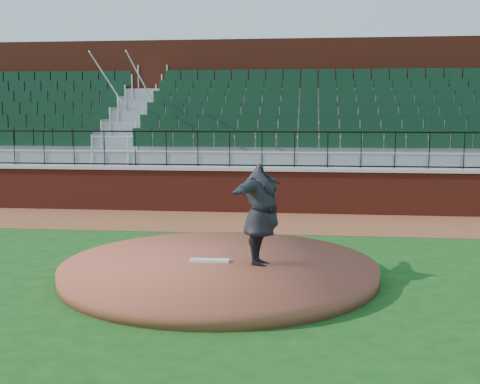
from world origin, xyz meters
name	(u,v)px	position (x,y,z in m)	size (l,w,h in m)	color
ground	(230,278)	(0.00, 0.00, 0.00)	(90.00, 90.00, 0.00)	#134313
warning_track	(257,222)	(0.00, 5.40, 0.01)	(34.00, 3.20, 0.01)	brown
field_wall	(262,191)	(0.00, 7.00, 0.60)	(34.00, 0.35, 1.20)	maroon
wall_cap	(262,169)	(0.00, 7.00, 1.25)	(34.00, 0.45, 0.10)	#B7B7B7
wall_railing	(262,149)	(0.00, 7.00, 1.80)	(34.00, 0.05, 1.00)	black
seating_stands	(268,129)	(0.00, 9.72, 2.30)	(34.00, 5.10, 4.60)	gray
concourse_wall	(274,115)	(0.00, 12.52, 2.75)	(34.00, 0.50, 5.50)	maroon
pitchers_mound	(219,269)	(-0.20, 0.05, 0.12)	(5.46, 5.46, 0.25)	brown
pitching_rubber	(210,260)	(-0.37, 0.08, 0.27)	(0.69, 0.17, 0.05)	silver
pitcher	(261,215)	(0.53, -0.02, 1.12)	(2.14, 0.58, 1.74)	black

